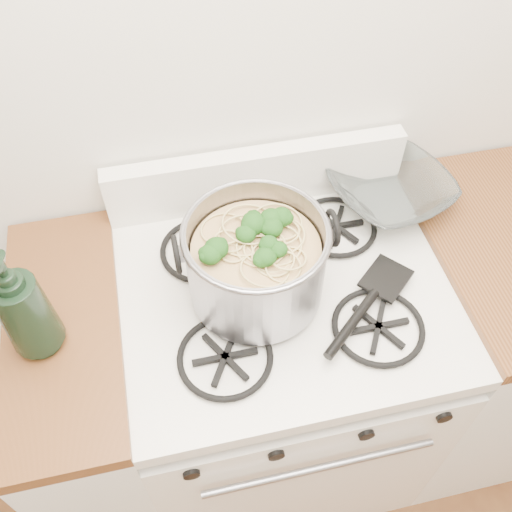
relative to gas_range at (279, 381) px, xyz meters
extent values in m
plane|color=silver|center=(0.00, 0.34, 0.91)|extent=(3.60, 0.00, 3.60)
cube|color=white|center=(0.00, 0.00, -0.03)|extent=(0.76, 0.65, 0.81)
cube|color=white|center=(0.00, 0.00, 0.44)|extent=(0.76, 0.65, 0.04)
cube|color=black|center=(0.00, -0.31, -0.02)|extent=(0.58, 0.02, 0.46)
cube|color=black|center=(0.00, 0.00, 0.48)|extent=(0.60, 0.56, 0.02)
cylinder|color=black|center=(-0.28, -0.32, 0.34)|extent=(0.04, 0.03, 0.04)
cylinder|color=black|center=(-0.10, -0.32, 0.34)|extent=(0.04, 0.03, 0.04)
cylinder|color=black|center=(0.10, -0.32, 0.34)|extent=(0.04, 0.03, 0.04)
cylinder|color=black|center=(0.28, -0.32, 0.34)|extent=(0.04, 0.03, 0.04)
cube|color=silver|center=(-0.51, 0.00, 0.00)|extent=(0.25, 0.65, 0.88)
cube|color=#4C2912|center=(-0.51, 0.00, 0.46)|extent=(0.25, 0.65, 0.04)
cylinder|color=gray|center=(-0.07, 0.00, 0.59)|extent=(0.30, 0.30, 0.20)
torus|color=gray|center=(-0.07, 0.00, 0.68)|extent=(0.31, 0.31, 0.01)
torus|color=black|center=(-0.23, 0.00, 0.65)|extent=(0.01, 0.08, 0.08)
torus|color=black|center=(0.09, 0.00, 0.65)|extent=(0.01, 0.08, 0.08)
cylinder|color=#A6814E|center=(-0.07, 0.00, 0.56)|extent=(0.27, 0.27, 0.15)
sphere|color=#184312|center=(-0.07, 0.00, 0.65)|extent=(0.04, 0.04, 0.04)
sphere|color=#184312|center=(-0.07, 0.00, 0.65)|extent=(0.04, 0.04, 0.04)
sphere|color=#184312|center=(-0.07, 0.00, 0.65)|extent=(0.04, 0.04, 0.04)
sphere|color=#184312|center=(-0.07, 0.00, 0.65)|extent=(0.04, 0.04, 0.04)
sphere|color=#184312|center=(-0.07, 0.00, 0.65)|extent=(0.04, 0.04, 0.04)
sphere|color=#184312|center=(-0.07, 0.00, 0.65)|extent=(0.04, 0.04, 0.04)
sphere|color=#184312|center=(-0.07, 0.00, 0.65)|extent=(0.04, 0.04, 0.04)
sphere|color=#184312|center=(-0.07, 0.00, 0.65)|extent=(0.04, 0.04, 0.04)
sphere|color=#184312|center=(-0.07, 0.00, 0.65)|extent=(0.04, 0.04, 0.04)
sphere|color=#184312|center=(-0.07, 0.00, 0.65)|extent=(0.04, 0.04, 0.04)
sphere|color=#184312|center=(-0.07, 0.00, 0.65)|extent=(0.04, 0.04, 0.04)
sphere|color=#184312|center=(-0.07, 0.00, 0.65)|extent=(0.04, 0.04, 0.04)
sphere|color=#184312|center=(-0.07, 0.00, 0.65)|extent=(0.04, 0.04, 0.04)
imported|color=white|center=(0.32, 0.20, 0.50)|extent=(0.15, 0.15, 0.03)
imported|color=black|center=(-0.54, -0.03, 0.62)|extent=(0.13, 0.13, 0.28)
camera|label=1|loc=(-0.23, -0.73, 1.54)|focal=40.00mm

